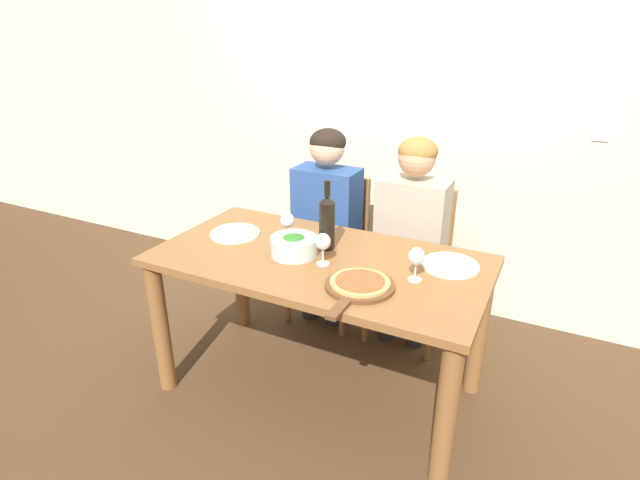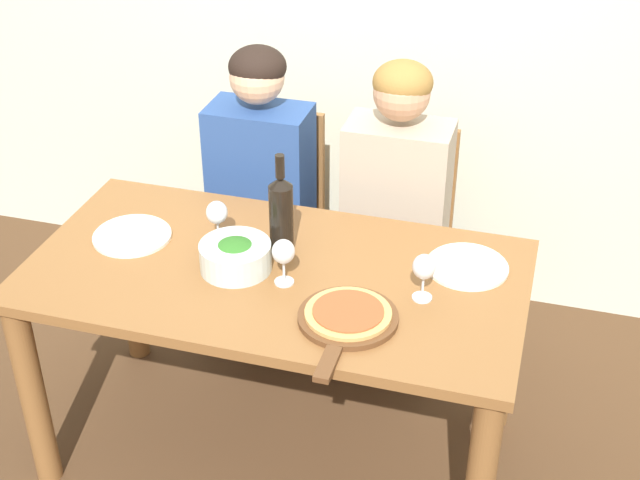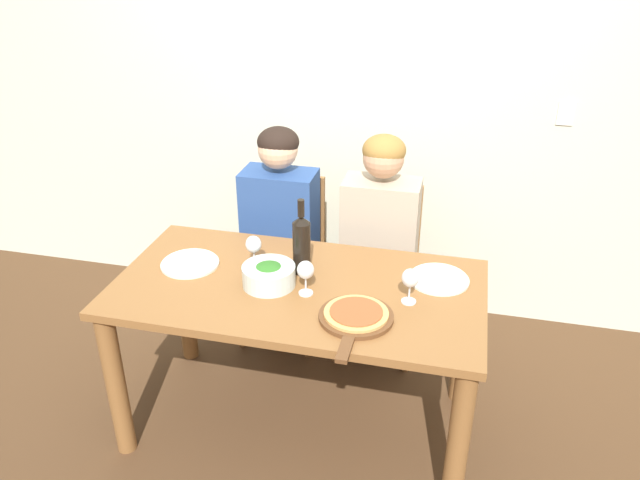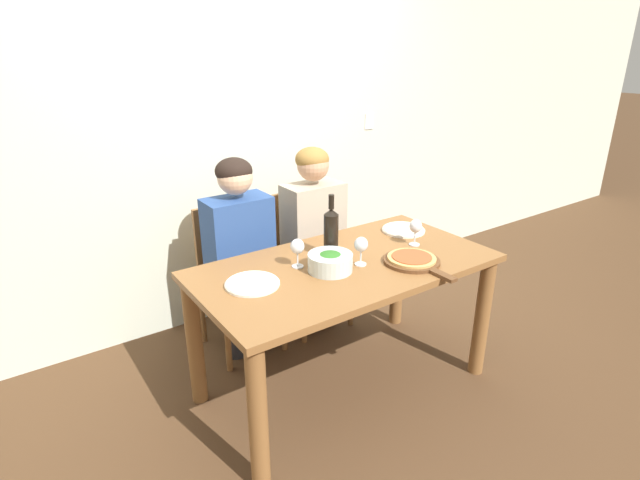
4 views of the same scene
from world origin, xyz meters
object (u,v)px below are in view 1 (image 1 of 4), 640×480
dinner_plate_left (235,233)px  wine_glass_centre (323,243)px  chair_right (413,258)px  broccoli_bowl (294,246)px  person_woman (326,211)px  wine_bottle (327,221)px  person_man (411,225)px  wine_glass_right (416,258)px  wine_glass_left (287,221)px  dinner_plate_right (450,265)px  chair_left (333,242)px  pizza_on_board (359,285)px

dinner_plate_left → wine_glass_centre: bearing=-11.0°
chair_right → broccoli_bowl: size_ratio=4.00×
person_woman → dinner_plate_left: 0.64m
wine_bottle → dinner_plate_left: (-0.50, -0.06, -0.13)m
person_woman → person_man: bearing=0.0°
wine_glass_right → chair_right: bearing=105.8°
dinner_plate_left → wine_glass_left: wine_glass_left is taller
dinner_plate_right → wine_glass_left: wine_glass_left is taller
chair_left → chair_right: (0.53, 0.00, 0.00)m
dinner_plate_left → person_woman: bearing=68.8°
wine_bottle → wine_glass_right: bearing=-15.6°
chair_left → person_man: (0.53, -0.11, 0.25)m
pizza_on_board → wine_glass_centre: (-0.23, 0.14, 0.09)m
chair_right → person_woman: size_ratio=0.73×
person_man → dinner_plate_right: (0.33, -0.47, 0.03)m
person_man → pizza_on_board: (0.04, -0.84, 0.04)m
wine_bottle → dinner_plate_left: wine_bottle is taller
dinner_plate_left → person_man: bearing=38.1°
broccoli_bowl → pizza_on_board: 0.44m
dinner_plate_left → wine_glass_centre: wine_glass_centre is taller
pizza_on_board → wine_glass_left: 0.60m
person_woman → dinner_plate_right: bearing=-28.9°
broccoli_bowl → pizza_on_board: bearing=-22.9°
person_woman → wine_glass_centre: 0.79m
person_woman → dinner_plate_right: person_woman is taller
dinner_plate_right → wine_glass_centre: (-0.52, -0.23, 0.10)m
person_woman → pizza_on_board: person_woman is taller
chair_right → person_man: 0.27m
dinner_plate_right → person_woman: bearing=151.1°
pizza_on_board → wine_glass_centre: wine_glass_centre is taller
chair_right → wine_bottle: (-0.26, -0.64, 0.41)m
pizza_on_board → dinner_plate_left: bearing=162.8°
person_woman → wine_glass_right: 1.01m
chair_left → person_woman: size_ratio=0.73×
wine_glass_centre → dinner_plate_left: bearing=169.0°
chair_left → broccoli_bowl: bearing=-78.2°
chair_right → dinner_plate_right: size_ratio=3.47×
person_woman → person_man: 0.53m
chair_left → dinner_plate_right: bearing=-34.2°
dinner_plate_left → dinner_plate_right: size_ratio=1.00×
person_man → wine_glass_left: size_ratio=8.09×
chair_right → dinner_plate_left: (-0.76, -0.71, 0.28)m
pizza_on_board → wine_glass_centre: bearing=149.6°
person_man → wine_glass_centre: person_man is taller
chair_right → pizza_on_board: 0.99m
person_woman → dinner_plate_right: 0.98m
pizza_on_board → wine_glass_left: bearing=149.7°
person_woman → dinner_plate_left: size_ratio=4.73×
person_man → dinner_plate_left: bearing=-141.9°
wine_glass_left → person_woman: bearing=95.7°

